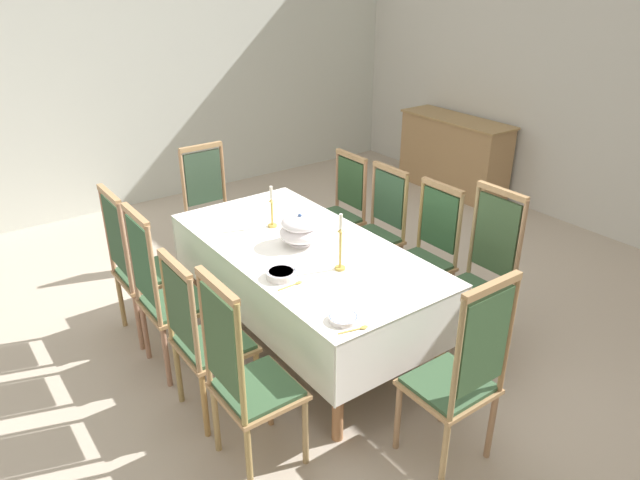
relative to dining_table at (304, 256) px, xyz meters
name	(u,v)px	position (x,y,z in m)	size (l,w,h in m)	color
ground	(311,338)	(0.00, 0.05, -0.72)	(6.83, 7.02, 0.04)	#B8A996
back_wall	(612,60)	(0.00, 3.61, 1.03)	(6.83, 0.08, 3.46)	silver
left_wall	(124,50)	(-3.46, 0.05, 1.03)	(0.08, 7.02, 3.46)	silver
dining_table	(304,256)	(0.00, 0.00, 0.00)	(2.11, 1.05, 0.78)	#A47C59
tablecloth	(304,261)	(0.00, 0.00, -0.04)	(2.13, 1.07, 0.42)	white
chair_south_a	(137,264)	(-0.79, -0.93, -0.11)	(0.44, 0.42, 1.18)	#9C785A
chair_north_a	(339,211)	(-0.79, 0.93, -0.15)	(0.44, 0.42, 1.06)	#AF7757
chair_south_b	(164,292)	(-0.28, -0.94, -0.10)	(0.44, 0.42, 1.21)	#A1865A
chair_north_b	(376,229)	(-0.28, 0.93, -0.14)	(0.44, 0.42, 1.08)	#AA754B
chair_south_c	(203,335)	(0.29, -0.93, -0.13)	(0.44, 0.42, 1.11)	tan
chair_north_c	(425,253)	(0.29, 0.93, -0.13)	(0.44, 0.42, 1.10)	#AC8550
chair_south_d	(245,376)	(0.81, -0.94, -0.09)	(0.44, 0.42, 1.22)	#A47449
chair_north_d	(480,275)	(0.81, 0.94, -0.09)	(0.44, 0.42, 1.23)	#A38353
chair_head_west	(212,208)	(-1.46, 0.00, -0.12)	(0.42, 0.44, 1.14)	#AF854F
chair_head_east	(461,374)	(1.47, 0.00, -0.09)	(0.42, 0.44, 1.22)	#9F7956
soup_tureen	(300,230)	(-0.04, 0.00, 0.19)	(0.29, 0.29, 0.23)	white
candlestick_west	(272,211)	(-0.42, 0.00, 0.21)	(0.07, 0.07, 0.32)	gold
candlestick_east	(340,247)	(0.42, 0.00, 0.24)	(0.07, 0.07, 0.39)	gold
bowl_near_left	(343,318)	(0.90, -0.36, 0.10)	(0.16, 0.16, 0.03)	white
bowl_near_right	(281,274)	(0.29, -0.37, 0.11)	(0.19, 0.19, 0.05)	white
spoon_primary	(360,328)	(1.02, -0.33, 0.08)	(0.06, 0.17, 0.01)	gold
spoon_secondary	(296,284)	(0.41, -0.34, 0.08)	(0.03, 0.18, 0.01)	gold
sideboard	(454,155)	(-1.56, 3.29, -0.25)	(1.44, 0.48, 0.90)	#A67E52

